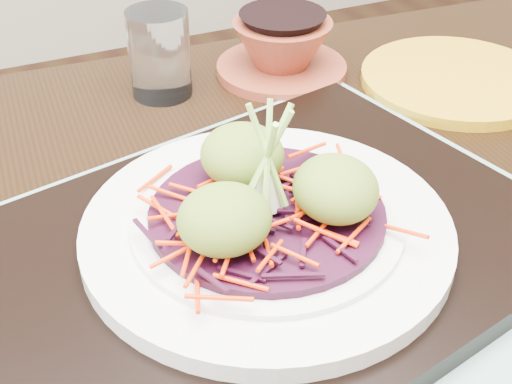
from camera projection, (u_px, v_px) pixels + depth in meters
name	position (u px, v px, depth m)	size (l,w,h in m)	color
dining_table	(285.00, 309.00, 0.65)	(1.19, 0.83, 0.72)	black
placemat	(266.00, 259.00, 0.56)	(0.50, 0.39, 0.00)	gray
serving_tray	(267.00, 248.00, 0.56)	(0.44, 0.33, 0.02)	black
white_plate	(267.00, 228.00, 0.54)	(0.28, 0.28, 0.02)	silver
cabbage_bed	(267.00, 213.00, 0.54)	(0.18, 0.18, 0.01)	black
carrot_julienne	(267.00, 204.00, 0.53)	(0.22, 0.22, 0.01)	red
guacamole_scoops	(268.00, 187.00, 0.52)	(0.15, 0.14, 0.05)	olive
scallion_garnish	(268.00, 161.00, 0.51)	(0.07, 0.07, 0.10)	#8EC74F
water_glass	(160.00, 54.00, 0.77)	(0.07, 0.07, 0.10)	white
terracotta_bowl_set	(282.00, 51.00, 0.82)	(0.17, 0.17, 0.06)	maroon
yellow_plate	(455.00, 80.00, 0.81)	(0.21, 0.21, 0.01)	#BC8A14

